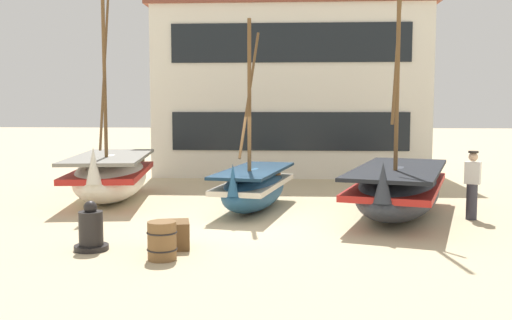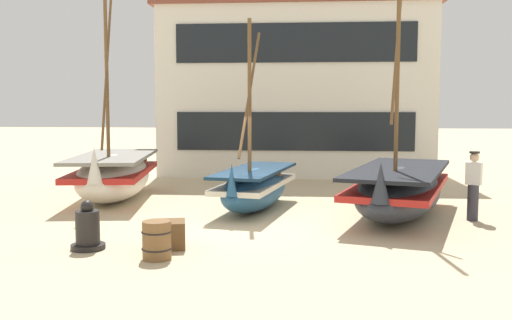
{
  "view_description": "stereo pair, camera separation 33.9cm",
  "coord_description": "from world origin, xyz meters",
  "px_view_note": "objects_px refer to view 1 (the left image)",
  "views": [
    {
      "loc": [
        0.89,
        -13.56,
        2.76
      ],
      "look_at": [
        0.0,
        1.0,
        1.4
      ],
      "focal_mm": 40.43,
      "sensor_mm": 36.0,
      "label": 1
    },
    {
      "loc": [
        1.23,
        -13.54,
        2.76
      ],
      "look_at": [
        0.0,
        1.0,
        1.4
      ],
      "focal_mm": 40.43,
      "sensor_mm": 36.0,
      "label": 2
    }
  ],
  "objects_px": {
    "fishing_boat_far_right": "(254,187)",
    "fisherman_by_hull": "(472,186)",
    "wooden_barrel": "(162,241)",
    "cargo_crate": "(173,235)",
    "fishing_boat_centre_large": "(398,189)",
    "capstan_winch": "(91,231)",
    "harbor_building_main": "(290,90)",
    "fishing_boat_near_left": "(111,175)"
  },
  "relations": [
    {
      "from": "fishing_boat_near_left",
      "to": "cargo_crate",
      "type": "height_order",
      "value": "fishing_boat_near_left"
    },
    {
      "from": "fishing_boat_far_right",
      "to": "harbor_building_main",
      "type": "relative_size",
      "value": 0.45
    },
    {
      "from": "wooden_barrel",
      "to": "harbor_building_main",
      "type": "bearing_deg",
      "value": 81.3
    },
    {
      "from": "capstan_winch",
      "to": "wooden_barrel",
      "type": "distance_m",
      "value": 1.64
    },
    {
      "from": "fishing_boat_far_right",
      "to": "cargo_crate",
      "type": "distance_m",
      "value": 4.55
    },
    {
      "from": "fishing_boat_centre_large",
      "to": "harbor_building_main",
      "type": "distance_m",
      "value": 11.01
    },
    {
      "from": "fishing_boat_near_left",
      "to": "fishing_boat_far_right",
      "type": "height_order",
      "value": "fishing_boat_near_left"
    },
    {
      "from": "fishing_boat_near_left",
      "to": "cargo_crate",
      "type": "xyz_separation_m",
      "value": [
        3.0,
        -5.6,
        -0.47
      ]
    },
    {
      "from": "harbor_building_main",
      "to": "fishing_boat_centre_large",
      "type": "bearing_deg",
      "value": -75.0
    },
    {
      "from": "fishing_boat_centre_large",
      "to": "capstan_winch",
      "type": "relative_size",
      "value": 7.62
    },
    {
      "from": "fishing_boat_far_right",
      "to": "fisherman_by_hull",
      "type": "distance_m",
      "value": 5.5
    },
    {
      "from": "capstan_winch",
      "to": "harbor_building_main",
      "type": "height_order",
      "value": "harbor_building_main"
    },
    {
      "from": "fisherman_by_hull",
      "to": "cargo_crate",
      "type": "xyz_separation_m",
      "value": [
        -6.71,
        -3.28,
        -0.57
      ]
    },
    {
      "from": "fisherman_by_hull",
      "to": "capstan_winch",
      "type": "height_order",
      "value": "fisherman_by_hull"
    },
    {
      "from": "fishing_boat_far_right",
      "to": "harbor_building_main",
      "type": "height_order",
      "value": "harbor_building_main"
    },
    {
      "from": "fisherman_by_hull",
      "to": "wooden_barrel",
      "type": "xyz_separation_m",
      "value": [
        -6.73,
        -4.13,
        -0.48
      ]
    },
    {
      "from": "fishing_boat_far_right",
      "to": "wooden_barrel",
      "type": "relative_size",
      "value": 7.11
    },
    {
      "from": "fisherman_by_hull",
      "to": "fishing_boat_far_right",
      "type": "bearing_deg",
      "value": 168.88
    },
    {
      "from": "capstan_winch",
      "to": "wooden_barrel",
      "type": "bearing_deg",
      "value": -21.84
    },
    {
      "from": "fishing_boat_near_left",
      "to": "fisherman_by_hull",
      "type": "xyz_separation_m",
      "value": [
        9.71,
        -2.32,
        0.09
      ]
    },
    {
      "from": "fishing_boat_centre_large",
      "to": "fishing_boat_far_right",
      "type": "bearing_deg",
      "value": 169.08
    },
    {
      "from": "wooden_barrel",
      "to": "cargo_crate",
      "type": "height_order",
      "value": "wooden_barrel"
    },
    {
      "from": "fishing_boat_far_right",
      "to": "capstan_winch",
      "type": "relative_size",
      "value": 5.18
    },
    {
      "from": "cargo_crate",
      "to": "fishing_boat_near_left",
      "type": "bearing_deg",
      "value": 118.19
    },
    {
      "from": "fishing_boat_near_left",
      "to": "wooden_barrel",
      "type": "distance_m",
      "value": 7.11
    },
    {
      "from": "capstan_winch",
      "to": "fishing_boat_near_left",
      "type": "bearing_deg",
      "value": 104.04
    },
    {
      "from": "fishing_boat_centre_large",
      "to": "fishing_boat_far_right",
      "type": "height_order",
      "value": "fishing_boat_centre_large"
    },
    {
      "from": "fishing_boat_near_left",
      "to": "fishing_boat_far_right",
      "type": "distance_m",
      "value": 4.5
    },
    {
      "from": "cargo_crate",
      "to": "fishing_boat_centre_large",
      "type": "bearing_deg",
      "value": 35.98
    },
    {
      "from": "fishing_boat_centre_large",
      "to": "fisherman_by_hull",
      "type": "bearing_deg",
      "value": -11.56
    },
    {
      "from": "fishing_boat_near_left",
      "to": "harbor_building_main",
      "type": "relative_size",
      "value": 0.54
    },
    {
      "from": "capstan_winch",
      "to": "harbor_building_main",
      "type": "relative_size",
      "value": 0.09
    },
    {
      "from": "fishing_boat_far_right",
      "to": "wooden_barrel",
      "type": "bearing_deg",
      "value": -104.44
    },
    {
      "from": "capstan_winch",
      "to": "cargo_crate",
      "type": "relative_size",
      "value": 1.51
    },
    {
      "from": "fishing_boat_centre_large",
      "to": "capstan_winch",
      "type": "xyz_separation_m",
      "value": [
        -6.54,
        -3.87,
        -0.31
      ]
    },
    {
      "from": "wooden_barrel",
      "to": "harbor_building_main",
      "type": "height_order",
      "value": "harbor_building_main"
    },
    {
      "from": "cargo_crate",
      "to": "harbor_building_main",
      "type": "relative_size",
      "value": 0.06
    },
    {
      "from": "wooden_barrel",
      "to": "harbor_building_main",
      "type": "xyz_separation_m",
      "value": [
        2.26,
        14.77,
        3.12
      ]
    },
    {
      "from": "fisherman_by_hull",
      "to": "wooden_barrel",
      "type": "distance_m",
      "value": 7.91
    },
    {
      "from": "fishing_boat_near_left",
      "to": "fishing_boat_centre_large",
      "type": "bearing_deg",
      "value": -13.82
    },
    {
      "from": "fishing_boat_near_left",
      "to": "fisherman_by_hull",
      "type": "height_order",
      "value": "fishing_boat_near_left"
    },
    {
      "from": "capstan_winch",
      "to": "cargo_crate",
      "type": "bearing_deg",
      "value": 8.85
    }
  ]
}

